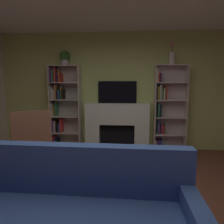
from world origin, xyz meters
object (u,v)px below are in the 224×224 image
at_px(fireplace, 117,125).
at_px(vase_with_flowers, 172,57).
at_px(bookshelf_left, 63,107).
at_px(potted_plant, 65,57).
at_px(tv, 117,92).
at_px(armchair, 31,142).
at_px(couch, 80,223).
at_px(bookshelf_right, 166,109).

relative_size(fireplace, vase_with_flowers, 3.32).
height_order(bookshelf_left, potted_plant, potted_plant).
bearing_deg(fireplace, tv, 90.00).
bearing_deg(armchair, fireplace, 48.25).
relative_size(potted_plant, couch, 0.16).
relative_size(tv, armchair, 0.81).
xyz_separation_m(vase_with_flowers, armchair, (-2.58, -1.51, -1.58)).
bearing_deg(tv, fireplace, -90.00).
height_order(bookshelf_left, bookshelf_right, same).
relative_size(tv, couch, 0.44).
bearing_deg(vase_with_flowers, potted_plant, 179.99).
xyz_separation_m(potted_plant, armchair, (-0.16, -1.51, -1.60)).
distance_m(tv, vase_with_flowers, 1.45).
relative_size(bookshelf_right, armchair, 1.77).
bearing_deg(bookshelf_left, vase_with_flowers, -0.64).
height_order(vase_with_flowers, armchair, vase_with_flowers).
bearing_deg(potted_plant, tv, 5.66).
distance_m(potted_plant, armchair, 2.21).
relative_size(bookshelf_left, armchair, 1.77).
xyz_separation_m(bookshelf_left, vase_with_flowers, (2.51, -0.03, 1.13)).
bearing_deg(fireplace, vase_with_flowers, -1.09).
distance_m(bookshelf_right, armchair, 2.97).
distance_m(tv, potted_plant, 1.46).
relative_size(tv, bookshelf_left, 0.46).
xyz_separation_m(fireplace, vase_with_flowers, (1.21, -0.02, 1.55)).
relative_size(fireplace, bookshelf_left, 0.81).
relative_size(bookshelf_left, potted_plant, 5.81).
xyz_separation_m(fireplace, tv, (0.00, 0.10, 0.77)).
distance_m(bookshelf_left, potted_plant, 1.15).
bearing_deg(bookshelf_right, bookshelf_left, -179.61).
height_order(tv, vase_with_flowers, vase_with_flowers).
height_order(potted_plant, couch, potted_plant).
xyz_separation_m(fireplace, armchair, (-1.37, -1.54, -0.03)).
xyz_separation_m(bookshelf_left, couch, (1.16, -3.17, -0.71)).
bearing_deg(fireplace, couch, -92.57).
bearing_deg(bookshelf_left, potted_plant, -17.74).
xyz_separation_m(bookshelf_left, potted_plant, (0.09, -0.03, 1.15)).
distance_m(fireplace, armchair, 2.06).
xyz_separation_m(fireplace, couch, (-0.14, -3.17, -0.28)).
bearing_deg(potted_plant, bookshelf_left, 162.26).
xyz_separation_m(bookshelf_right, vase_with_flowers, (0.08, -0.04, 1.18)).
xyz_separation_m(fireplace, bookshelf_left, (-1.30, 0.00, 0.42)).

